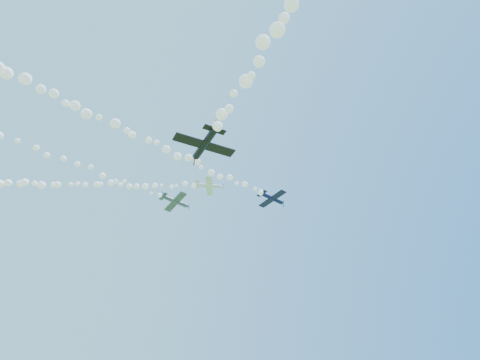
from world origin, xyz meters
name	(u,v)px	position (x,y,z in m)	size (l,w,h in m)	color
plane_white	(209,186)	(5.30, 14.91, 55.71)	(6.48, 6.88, 2.47)	silver
smoke_trail_white	(43,184)	(-28.38, 29.09, 55.42)	(63.91, 28.30, 2.83)	white
plane_navy	(272,198)	(15.62, 5.22, 49.00)	(6.71, 7.11, 1.92)	#0D103C
smoke_trail_navy	(90,112)	(-21.48, -4.06, 48.79)	(70.40, 19.43, 2.66)	white
plane_grey	(175,201)	(-3.05, 9.85, 45.86)	(6.34, 6.69, 2.03)	#3D4759
plane_black	(205,144)	(-5.85, -15.02, 38.55)	(8.49, 8.21, 2.27)	black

